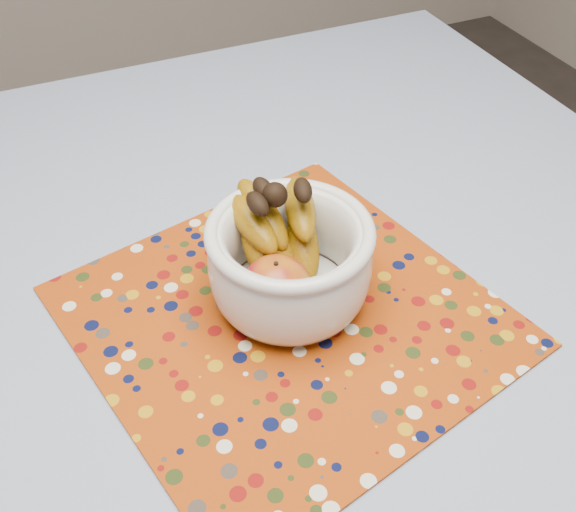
{
  "coord_description": "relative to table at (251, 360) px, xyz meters",
  "views": [
    {
      "loc": [
        -0.17,
        -0.51,
        1.34
      ],
      "look_at": [
        0.05,
        0.0,
        0.83
      ],
      "focal_mm": 42.0,
      "sensor_mm": 36.0,
      "label": 1
    }
  ],
  "objects": [
    {
      "name": "tablecloth",
      "position": [
        0.0,
        0.0,
        0.08
      ],
      "size": [
        1.32,
        1.32,
        0.01
      ],
      "primitive_type": "cube",
      "color": "slate",
      "rests_on": "table"
    },
    {
      "name": "fruit_bowl",
      "position": [
        0.05,
        0.01,
        0.16
      ],
      "size": [
        0.19,
        0.2,
        0.15
      ],
      "color": "silver",
      "rests_on": "placemat"
    },
    {
      "name": "table",
      "position": [
        0.0,
        0.0,
        0.0
      ],
      "size": [
        1.2,
        1.2,
        0.75
      ],
      "color": "brown",
      "rests_on": "ground"
    },
    {
      "name": "placemat",
      "position": [
        0.04,
        -0.02,
        0.09
      ],
      "size": [
        0.52,
        0.52,
        0.0
      ],
      "primitive_type": "cube",
      "rotation": [
        0.0,
        0.0,
        0.23
      ],
      "color": "#8E3107",
      "rests_on": "tablecloth"
    }
  ]
}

